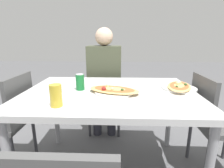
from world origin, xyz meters
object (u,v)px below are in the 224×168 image
object	(u,v)px
chair_side_right	(215,120)
pizza_second	(179,87)
chair_side_left	(9,117)
soda_can	(80,82)
chair_far_seated	(105,91)
dining_table	(110,99)
pizza_main	(114,90)
drink_glass	(56,96)
person_seated	(104,74)

from	to	relation	value
chair_side_right	pizza_second	xyz separation A→B (m)	(-0.30, 0.03, 0.26)
chair_side_left	chair_side_right	bearing A→B (deg)	-89.20
soda_can	chair_far_seated	bearing A→B (deg)	79.81
dining_table	pizza_main	distance (m)	0.10
dining_table	drink_glass	size ratio (longest dim) A/B	9.69
chair_far_seated	dining_table	bearing A→B (deg)	97.06
dining_table	pizza_main	size ratio (longest dim) A/B	3.06
soda_can	pizza_second	xyz separation A→B (m)	(0.78, 0.05, -0.04)
pizza_second	pizza_main	bearing A→B (deg)	-167.18
pizza_main	drink_glass	world-z (taller)	drink_glass
pizza_main	pizza_second	xyz separation A→B (m)	(0.52, 0.12, -0.00)
chair_far_seated	person_seated	bearing A→B (deg)	90.00
chair_side_left	drink_glass	bearing A→B (deg)	-121.44
soda_can	pizza_second	size ratio (longest dim) A/B	0.33
chair_side_right	soda_can	world-z (taller)	soda_can
chair_side_right	drink_glass	world-z (taller)	drink_glass
chair_far_seated	drink_glass	world-z (taller)	drink_glass
chair_side_left	drink_glass	distance (m)	0.71
drink_glass	person_seated	bearing A→B (deg)	78.32
drink_glass	pizza_main	bearing A→B (deg)	39.12
chair_side_right	person_seated	world-z (taller)	person_seated
chair_side_left	pizza_main	xyz separation A→B (m)	(0.88, -0.06, 0.26)
person_seated	pizza_second	bearing A→B (deg)	136.89
dining_table	drink_glass	distance (m)	0.46
chair_side_left	soda_can	xyz separation A→B (m)	(0.61, 0.01, 0.31)
chair_side_right	pizza_main	bearing A→B (deg)	-84.22
dining_table	chair_side_left	xyz separation A→B (m)	(-0.85, 0.02, -0.18)
chair_far_seated	pizza_second	xyz separation A→B (m)	(0.65, -0.71, 0.26)
chair_side_left	chair_side_right	world-z (taller)	same
dining_table	chair_far_seated	bearing A→B (deg)	97.06
person_seated	drink_glass	bearing A→B (deg)	78.32
pizza_main	drink_glass	size ratio (longest dim) A/B	3.16
dining_table	chair_far_seated	xyz separation A→B (m)	(-0.10, 0.79, -0.18)
dining_table	pizza_second	bearing A→B (deg)	7.91
person_seated	chair_side_right	bearing A→B (deg)	145.88
chair_far_seated	pizza_main	xyz separation A→B (m)	(0.13, -0.83, 0.26)
chair_side_left	pizza_main	bearing A→B (deg)	-93.82
chair_side_right	person_seated	size ratio (longest dim) A/B	0.68
chair_far_seated	soda_can	world-z (taller)	soda_can
chair_far_seated	pizza_main	world-z (taller)	chair_far_seated
person_seated	chair_far_seated	bearing A→B (deg)	-90.00
chair_far_seated	drink_glass	bearing A→B (deg)	79.44
chair_side_left	pizza_second	xyz separation A→B (m)	(1.39, 0.06, 0.26)
pizza_main	soda_can	xyz separation A→B (m)	(-0.27, 0.07, 0.04)
dining_table	soda_can	distance (m)	0.27
chair_far_seated	pizza_main	size ratio (longest dim) A/B	1.99
chair_side_right	drink_glass	bearing A→B (deg)	-72.81
chair_side_right	pizza_second	distance (m)	0.40
person_seated	drink_glass	distance (m)	1.02
dining_table	soda_can	world-z (taller)	soda_can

